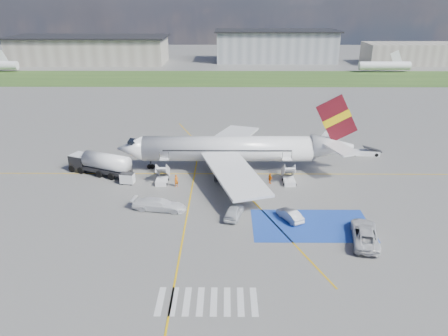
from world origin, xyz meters
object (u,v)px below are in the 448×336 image
at_px(belt_loader, 365,153).
at_px(car_silver_b, 290,215).
at_px(van_white_b, 159,203).
at_px(van_white_a, 365,232).
at_px(fuel_tanker, 100,165).
at_px(car_silver_a, 234,212).
at_px(gpu_cart, 127,179).
at_px(airliner, 237,149).

height_order(belt_loader, car_silver_b, belt_loader).
relative_size(car_silver_b, van_white_b, 0.79).
xyz_separation_m(belt_loader, van_white_a, (-8.36, -28.15, 0.72)).
relative_size(belt_loader, van_white_a, 0.89).
bearing_deg(car_silver_b, belt_loader, -151.82).
xyz_separation_m(fuel_tanker, belt_loader, (43.00, 8.85, -1.07)).
bearing_deg(car_silver_a, fuel_tanker, -20.04).
xyz_separation_m(car_silver_a, car_silver_b, (6.80, -0.63, -0.09)).
relative_size(fuel_tanker, car_silver_b, 2.52).
distance_m(car_silver_a, van_white_a, 15.45).
relative_size(belt_loader, car_silver_b, 1.28).
relative_size(fuel_tanker, gpu_cart, 4.84).
relative_size(airliner, car_silver_a, 8.24).
distance_m(fuel_tanker, car_silver_b, 30.64).
distance_m(belt_loader, van_white_a, 29.38).
xyz_separation_m(fuel_tanker, van_white_a, (34.64, -19.31, -0.35)).
bearing_deg(car_silver_b, fuel_tanker, -55.70).
height_order(airliner, fuel_tanker, airliner).
height_order(belt_loader, van_white_b, van_white_b).
bearing_deg(airliner, van_white_a, -57.20).
xyz_separation_m(airliner, fuel_tanker, (-20.84, -2.11, -1.94)).
relative_size(gpu_cart, van_white_b, 0.41).
height_order(gpu_cart, car_silver_b, gpu_cart).
distance_m(airliner, gpu_cart, 17.19).
distance_m(fuel_tanker, van_white_b, 16.07).
bearing_deg(van_white_b, fuel_tanker, 51.01).
height_order(gpu_cart, van_white_b, van_white_b).
relative_size(gpu_cart, car_silver_b, 0.52).
distance_m(airliner, car_silver_b, 17.95).
height_order(car_silver_a, van_white_a, van_white_a).
height_order(fuel_tanker, van_white_a, fuel_tanker).
xyz_separation_m(airliner, van_white_a, (13.80, -21.42, -2.29)).
height_order(car_silver_b, van_white_b, van_white_b).
bearing_deg(gpu_cart, belt_loader, 26.69).
distance_m(fuel_tanker, car_silver_a, 24.51).
bearing_deg(fuel_tanker, van_white_b, -24.30).
xyz_separation_m(car_silver_a, van_white_a, (14.47, -5.40, 0.34)).
height_order(gpu_cart, van_white_a, van_white_a).
bearing_deg(van_white_a, car_silver_b, -20.37).
height_order(airliner, van_white_b, airliner).
relative_size(gpu_cart, car_silver_a, 0.48).
relative_size(car_silver_a, van_white_a, 0.76).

